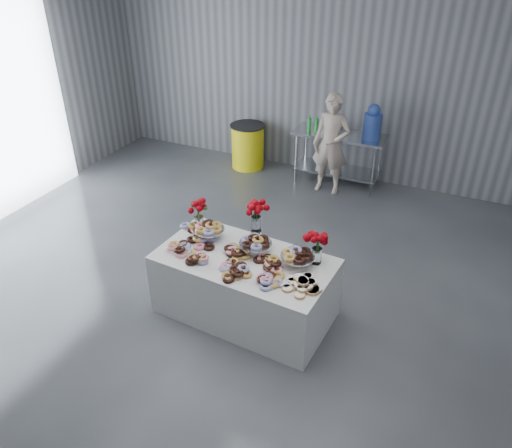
# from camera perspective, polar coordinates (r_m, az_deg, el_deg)

# --- Properties ---
(ground) EXTENTS (9.00, 9.00, 0.00)m
(ground) POSITION_cam_1_polar(r_m,az_deg,el_deg) (5.64, -6.59, -11.89)
(ground) COLOR #34373C
(ground) RESTS_ON ground
(room_walls) EXTENTS (8.04, 9.04, 4.02)m
(room_walls) POSITION_cam_1_polar(r_m,az_deg,el_deg) (4.51, -11.31, 15.28)
(room_walls) COLOR slate
(room_walls) RESTS_ON ground
(display_table) EXTENTS (1.97, 1.14, 0.75)m
(display_table) POSITION_cam_1_polar(r_m,az_deg,el_deg) (5.58, -1.27, -7.12)
(display_table) COLOR white
(display_table) RESTS_ON ground
(prep_table) EXTENTS (1.50, 0.60, 0.90)m
(prep_table) POSITION_cam_1_polar(r_m,az_deg,el_deg) (8.43, 9.43, 8.39)
(prep_table) COLOR silver
(prep_table) RESTS_ON ground
(donut_mounds) EXTENTS (1.86, 0.93, 0.09)m
(donut_mounds) POSITION_cam_1_polar(r_m,az_deg,el_deg) (5.29, -1.56, -3.85)
(donut_mounds) COLOR #C09446
(donut_mounds) RESTS_ON display_table
(cake_stand_left) EXTENTS (0.36, 0.36, 0.17)m
(cake_stand_left) POSITION_cam_1_polar(r_m,az_deg,el_deg) (5.63, -5.43, -0.46)
(cake_stand_left) COLOR silver
(cake_stand_left) RESTS_ON display_table
(cake_stand_mid) EXTENTS (0.36, 0.36, 0.17)m
(cake_stand_mid) POSITION_cam_1_polar(r_m,az_deg,el_deg) (5.36, -0.07, -2.08)
(cake_stand_mid) COLOR silver
(cake_stand_mid) RESTS_ON display_table
(cake_stand_right) EXTENTS (0.36, 0.36, 0.17)m
(cake_stand_right) POSITION_cam_1_polar(r_m,az_deg,el_deg) (5.18, 4.79, -3.54)
(cake_stand_right) COLOR silver
(cake_stand_right) RESTS_ON display_table
(danish_pile) EXTENTS (0.48, 0.48, 0.11)m
(danish_pile) POSITION_cam_1_polar(r_m,az_deg,el_deg) (4.94, 5.40, -6.72)
(danish_pile) COLOR white
(danish_pile) RESTS_ON display_table
(bouquet_left) EXTENTS (0.26, 0.26, 0.42)m
(bouquet_left) POSITION_cam_1_polar(r_m,az_deg,el_deg) (5.72, -6.63, 1.84)
(bouquet_left) COLOR white
(bouquet_left) RESTS_ON display_table
(bouquet_right) EXTENTS (0.26, 0.26, 0.42)m
(bouquet_right) POSITION_cam_1_polar(r_m,az_deg,el_deg) (5.16, 7.07, -1.72)
(bouquet_right) COLOR white
(bouquet_right) RESTS_ON display_table
(bouquet_center) EXTENTS (0.26, 0.26, 0.57)m
(bouquet_center) POSITION_cam_1_polar(r_m,az_deg,el_deg) (5.43, 0.02, 1.32)
(bouquet_center) COLOR silver
(bouquet_center) RESTS_ON display_table
(water_jug) EXTENTS (0.28, 0.28, 0.55)m
(water_jug) POSITION_cam_1_polar(r_m,az_deg,el_deg) (8.14, 13.18, 11.16)
(water_jug) COLOR blue
(water_jug) RESTS_ON prep_table
(drink_bottles) EXTENTS (0.54, 0.08, 0.27)m
(drink_bottles) POSITION_cam_1_polar(r_m,az_deg,el_deg) (8.28, 7.32, 11.21)
(drink_bottles) COLOR #268C33
(drink_bottles) RESTS_ON prep_table
(person) EXTENTS (0.59, 0.39, 1.62)m
(person) POSITION_cam_1_polar(r_m,az_deg,el_deg) (8.11, 8.58, 8.98)
(person) COLOR #CC8C93
(person) RESTS_ON ground
(trash_barrel) EXTENTS (0.62, 0.62, 0.79)m
(trash_barrel) POSITION_cam_1_polar(r_m,az_deg,el_deg) (9.05, -0.95, 8.91)
(trash_barrel) COLOR yellow
(trash_barrel) RESTS_ON ground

